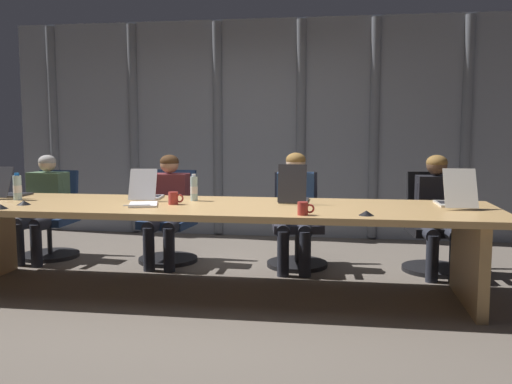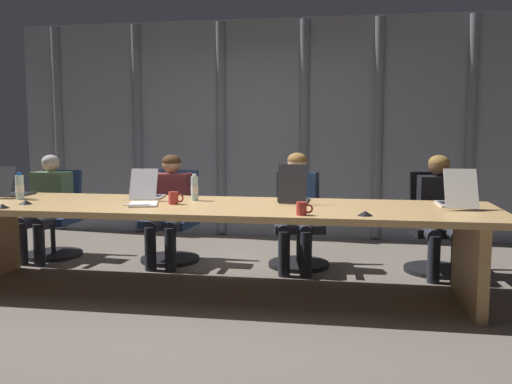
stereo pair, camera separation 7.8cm
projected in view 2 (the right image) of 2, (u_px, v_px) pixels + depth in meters
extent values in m
plane|color=#6B6056|center=(209.00, 292.00, 4.63)|extent=(12.51, 12.51, 0.00)
cube|color=tan|center=(208.00, 207.00, 4.55)|extent=(4.61, 1.14, 0.05)
cube|color=black|center=(208.00, 215.00, 4.56)|extent=(3.92, 0.10, 0.06)
cube|color=tan|center=(469.00, 261.00, 4.25)|extent=(0.08, 0.97, 0.69)
cube|color=gray|center=(258.00, 129.00, 7.00)|extent=(6.26, 0.10, 2.70)
cylinder|color=slate|center=(59.00, 129.00, 7.38)|extent=(0.12, 0.12, 2.64)
cylinder|color=slate|center=(138.00, 129.00, 7.20)|extent=(0.12, 0.12, 2.64)
cylinder|color=slate|center=(221.00, 129.00, 7.02)|extent=(0.12, 0.12, 2.64)
cylinder|color=slate|center=(304.00, 129.00, 6.85)|extent=(0.12, 0.12, 2.64)
cylinder|color=slate|center=(378.00, 129.00, 6.70)|extent=(0.12, 0.12, 2.64)
cylinder|color=slate|center=(471.00, 129.00, 6.53)|extent=(0.12, 0.12, 2.64)
cube|color=#2D2D33|center=(16.00, 194.00, 5.18)|extent=(0.23, 0.31, 0.02)
cube|color=black|center=(18.00, 193.00, 5.20)|extent=(0.20, 0.17, 0.00)
cube|color=#2D2D33|center=(1.00, 182.00, 4.95)|extent=(0.23, 0.14, 0.27)
cube|color=black|center=(1.00, 181.00, 4.95)|extent=(0.21, 0.12, 0.24)
cube|color=#BCBCC1|center=(150.00, 197.00, 4.97)|extent=(0.26, 0.32, 0.02)
cube|color=black|center=(150.00, 196.00, 4.99)|extent=(0.21, 0.19, 0.00)
cube|color=#BCBCC1|center=(144.00, 184.00, 4.75)|extent=(0.24, 0.15, 0.26)
cube|color=black|center=(144.00, 184.00, 4.75)|extent=(0.22, 0.13, 0.23)
cube|color=#2D2D33|center=(295.00, 200.00, 4.74)|extent=(0.24, 0.33, 0.02)
cube|color=black|center=(295.00, 199.00, 4.76)|extent=(0.20, 0.18, 0.00)
cube|color=#2D2D33|center=(292.00, 184.00, 4.53)|extent=(0.23, 0.07, 0.31)
cube|color=black|center=(292.00, 183.00, 4.53)|extent=(0.21, 0.06, 0.28)
cube|color=beige|center=(453.00, 204.00, 4.49)|extent=(0.25, 0.35, 0.02)
cube|color=black|center=(453.00, 203.00, 4.51)|extent=(0.21, 0.19, 0.00)
cube|color=beige|center=(461.00, 189.00, 4.23)|extent=(0.25, 0.17, 0.29)
cube|color=black|center=(461.00, 188.00, 4.23)|extent=(0.22, 0.14, 0.26)
cube|color=navy|center=(52.00, 219.00, 5.89)|extent=(0.48, 0.48, 0.08)
cube|color=navy|center=(62.00, 191.00, 6.08)|extent=(0.43, 0.12, 0.47)
cylinder|color=#262628|center=(53.00, 238.00, 5.91)|extent=(0.05, 0.05, 0.32)
cylinder|color=black|center=(54.00, 254.00, 5.93)|extent=(0.60, 0.60, 0.04)
cube|color=navy|center=(170.00, 223.00, 5.68)|extent=(0.53, 0.53, 0.08)
cube|color=navy|center=(178.00, 193.00, 5.86)|extent=(0.44, 0.16, 0.49)
cylinder|color=#262628|center=(170.00, 242.00, 5.70)|extent=(0.05, 0.05, 0.32)
cylinder|color=black|center=(170.00, 259.00, 5.72)|extent=(0.60, 0.60, 0.04)
cube|color=#2D2D38|center=(299.00, 226.00, 5.46)|extent=(0.55, 0.55, 0.08)
cube|color=#2D2D38|center=(298.00, 196.00, 5.65)|extent=(0.44, 0.18, 0.48)
cylinder|color=#262628|center=(299.00, 246.00, 5.48)|extent=(0.05, 0.05, 0.32)
cylinder|color=black|center=(299.00, 264.00, 5.50)|extent=(0.60, 0.60, 0.04)
cube|color=black|center=(437.00, 230.00, 5.25)|extent=(0.53, 0.53, 0.08)
cube|color=black|center=(432.00, 197.00, 5.43)|extent=(0.44, 0.17, 0.50)
cylinder|color=#262628|center=(437.00, 251.00, 5.27)|extent=(0.05, 0.05, 0.32)
cylinder|color=black|center=(436.00, 270.00, 5.29)|extent=(0.60, 0.60, 0.04)
cube|color=#4C6B4C|center=(52.00, 194.00, 5.84)|extent=(0.40, 0.25, 0.46)
sphere|color=beige|center=(51.00, 163.00, 5.80)|extent=(0.18, 0.18, 0.18)
ellipsoid|color=#B2ADA8|center=(51.00, 161.00, 5.80)|extent=(0.18, 0.18, 0.13)
cylinder|color=#4C6B4C|center=(65.00, 190.00, 5.79)|extent=(0.08, 0.14, 0.27)
cylinder|color=beige|center=(53.00, 204.00, 5.60)|extent=(0.09, 0.30, 0.06)
cylinder|color=#4C6B4C|center=(39.00, 190.00, 5.87)|extent=(0.08, 0.14, 0.27)
cylinder|color=beige|center=(26.00, 203.00, 5.69)|extent=(0.09, 0.30, 0.06)
cylinder|color=#262833|center=(50.00, 222.00, 5.65)|extent=(0.17, 0.41, 0.13)
cylinder|color=#262833|center=(39.00, 245.00, 5.50)|extent=(0.11, 0.11, 0.42)
cylinder|color=#262833|center=(33.00, 221.00, 5.70)|extent=(0.17, 0.41, 0.13)
cylinder|color=#262833|center=(22.00, 244.00, 5.55)|extent=(0.11, 0.11, 0.42)
cube|color=brown|center=(172.00, 196.00, 5.62)|extent=(0.37, 0.22, 0.46)
sphere|color=tan|center=(171.00, 164.00, 5.59)|extent=(0.19, 0.19, 0.19)
ellipsoid|color=#472D19|center=(171.00, 162.00, 5.58)|extent=(0.19, 0.19, 0.14)
cylinder|color=brown|center=(187.00, 193.00, 5.59)|extent=(0.07, 0.14, 0.27)
cylinder|color=tan|center=(181.00, 207.00, 5.40)|extent=(0.06, 0.30, 0.06)
cylinder|color=brown|center=(157.00, 192.00, 5.64)|extent=(0.07, 0.14, 0.27)
cylinder|color=tan|center=(150.00, 206.00, 5.45)|extent=(0.06, 0.30, 0.06)
cylinder|color=#262833|center=(176.00, 226.00, 5.44)|extent=(0.13, 0.40, 0.13)
cylinder|color=#262833|center=(171.00, 250.00, 5.29)|extent=(0.11, 0.11, 0.42)
cylinder|color=#262833|center=(156.00, 225.00, 5.47)|extent=(0.13, 0.40, 0.13)
cylinder|color=#262833|center=(150.00, 249.00, 5.32)|extent=(0.11, 0.11, 0.42)
cube|color=#335184|center=(297.00, 198.00, 5.41)|extent=(0.37, 0.24, 0.49)
sphere|color=beige|center=(297.00, 162.00, 5.37)|extent=(0.19, 0.19, 0.19)
ellipsoid|color=olive|center=(297.00, 160.00, 5.37)|extent=(0.19, 0.19, 0.14)
cylinder|color=#335184|center=(312.00, 192.00, 5.39)|extent=(0.08, 0.14, 0.27)
cylinder|color=beige|center=(312.00, 207.00, 5.20)|extent=(0.08, 0.30, 0.06)
cylinder|color=#335184|center=(282.00, 192.00, 5.42)|extent=(0.08, 0.14, 0.27)
cylinder|color=beige|center=(280.00, 207.00, 5.23)|extent=(0.08, 0.30, 0.06)
cylinder|color=#262833|center=(307.00, 229.00, 5.23)|extent=(0.15, 0.41, 0.13)
cylinder|color=#262833|center=(306.00, 254.00, 5.08)|extent=(0.11, 0.11, 0.42)
cylinder|color=#262833|center=(285.00, 229.00, 5.26)|extent=(0.15, 0.41, 0.13)
cylinder|color=#262833|center=(284.00, 254.00, 5.10)|extent=(0.11, 0.11, 0.42)
cube|color=black|center=(438.00, 201.00, 5.20)|extent=(0.36, 0.24, 0.47)
sphere|color=brown|center=(439.00, 165.00, 5.16)|extent=(0.19, 0.19, 0.19)
ellipsoid|color=olive|center=(439.00, 163.00, 5.16)|extent=(0.20, 0.20, 0.14)
cylinder|color=black|center=(454.00, 196.00, 5.18)|extent=(0.08, 0.14, 0.27)
cylinder|color=brown|center=(459.00, 212.00, 4.98)|extent=(0.08, 0.30, 0.06)
cylinder|color=black|center=(422.00, 196.00, 5.21)|extent=(0.08, 0.14, 0.27)
cylinder|color=brown|center=(426.00, 212.00, 5.01)|extent=(0.08, 0.30, 0.06)
cylinder|color=#262833|center=(453.00, 234.00, 5.02)|extent=(0.16, 0.41, 0.13)
cylinder|color=#262833|center=(457.00, 260.00, 4.86)|extent=(0.11, 0.11, 0.42)
cylinder|color=#262833|center=(430.00, 233.00, 5.04)|extent=(0.16, 0.41, 0.13)
cylinder|color=#262833|center=(434.00, 259.00, 4.88)|extent=(0.11, 0.11, 0.42)
cylinder|color=silver|center=(195.00, 189.00, 4.78)|extent=(0.06, 0.06, 0.21)
cylinder|color=white|center=(195.00, 190.00, 4.78)|extent=(0.06, 0.06, 0.06)
cylinder|color=white|center=(194.00, 175.00, 4.77)|extent=(0.03, 0.03, 0.02)
cylinder|color=silver|center=(20.00, 187.00, 4.86)|extent=(0.07, 0.07, 0.21)
cylinder|color=white|center=(20.00, 188.00, 4.86)|extent=(0.07, 0.07, 0.06)
cylinder|color=blue|center=(19.00, 174.00, 4.85)|extent=(0.04, 0.04, 0.02)
cylinder|color=#B2332D|center=(301.00, 209.00, 3.97)|extent=(0.08, 0.08, 0.09)
torus|color=#B2332D|center=(308.00, 209.00, 3.96)|extent=(0.07, 0.01, 0.07)
cylinder|color=#B2332D|center=(173.00, 198.00, 4.56)|extent=(0.08, 0.08, 0.10)
torus|color=#B2332D|center=(180.00, 198.00, 4.55)|extent=(0.07, 0.01, 0.07)
cone|color=black|center=(2.00, 206.00, 4.33)|extent=(0.11, 0.11, 0.03)
cone|color=black|center=(365.00, 213.00, 3.95)|extent=(0.11, 0.11, 0.03)
cone|color=black|center=(25.00, 202.00, 4.56)|extent=(0.11, 0.11, 0.03)
cube|color=silver|center=(144.00, 204.00, 4.50)|extent=(0.30, 0.35, 0.02)
cylinder|color=silver|center=(137.00, 205.00, 4.36)|extent=(0.20, 0.08, 0.01)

